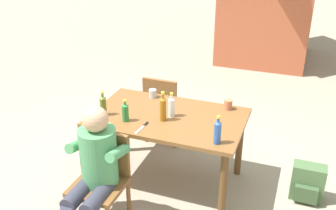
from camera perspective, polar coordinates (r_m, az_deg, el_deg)
name	(u,v)px	position (r m, az deg, el deg)	size (l,w,h in m)	color
ground_plane	(168,180)	(4.30, 0.00, -10.83)	(24.00, 24.00, 0.00)	gray
dining_table	(168,125)	(3.93, 0.00, -2.89)	(1.51, 0.92, 0.78)	brown
chair_near_left	(102,175)	(3.57, -9.52, -10.09)	(0.44, 0.44, 0.87)	brown
chair_far_left	(164,105)	(4.76, -0.65, -0.06)	(0.45, 0.45, 0.87)	brown
person_in_white_shirt	(95,167)	(3.40, -10.64, -8.80)	(0.47, 0.62, 1.18)	#4C935B
bottle_blue	(218,132)	(3.40, 7.23, -3.86)	(0.06, 0.06, 0.27)	#2D56A3
bottle_green	(125,112)	(3.77, -6.23, -1.01)	(0.06, 0.06, 0.22)	#287A38
bottle_amber	(163,108)	(3.74, -0.74, -0.47)	(0.06, 0.06, 0.30)	#996019
bottle_olive	(103,105)	(3.91, -9.44, 0.01)	(0.06, 0.06, 0.25)	#566623
bottle_clear	(171,106)	(3.83, 0.51, -0.19)	(0.06, 0.06, 0.25)	white
cup_steel	(153,93)	(4.26, -2.25, 1.69)	(0.08, 0.08, 0.09)	#B2B7BC
cup_terracotta	(228,105)	(4.04, 8.75, 0.07)	(0.08, 0.08, 0.10)	#BC6B47
table_knife	(143,127)	(3.68, -3.70, -3.20)	(0.04, 0.24, 0.01)	silver
backpack_by_near_side	(307,183)	(4.17, 19.65, -10.69)	(0.31, 0.22, 0.38)	#47663D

